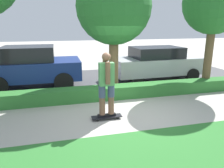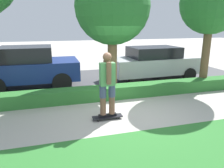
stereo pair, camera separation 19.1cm
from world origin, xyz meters
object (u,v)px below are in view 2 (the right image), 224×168
object	(u,v)px
skater_person	(107,83)
tree_far	(211,4)
parked_car_middle	(155,62)
skateboard	(108,117)
tree_mid	(112,7)
parked_car_front	(29,67)

from	to	relation	value
skater_person	tree_far	size ratio (longest dim) A/B	0.39
parked_car_middle	skater_person	bearing A→B (deg)	-133.06
skateboard	tree_mid	distance (m)	3.87
skateboard	skater_person	world-z (taller)	skater_person
parked_car_middle	tree_far	bearing A→B (deg)	-59.28
skateboard	skater_person	size ratio (longest dim) A/B	0.48
tree_far	parked_car_front	xyz separation A→B (m)	(-6.85, 1.89, -2.41)
tree_mid	tree_far	bearing A→B (deg)	-4.56
skateboard	tree_mid	xyz separation A→B (m)	(0.79, 2.25, 3.05)
skater_person	skateboard	bearing A→B (deg)	-159.44
tree_mid	parked_car_middle	size ratio (longest dim) A/B	1.02
skateboard	parked_car_front	world-z (taller)	parked_car_front
skater_person	tree_far	bearing A→B (deg)	22.95
tree_far	tree_mid	bearing A→B (deg)	175.44
tree_far	parked_car_front	size ratio (longest dim) A/B	1.18
tree_mid	parked_car_front	xyz separation A→B (m)	(-3.04, 1.59, -2.23)
skater_person	tree_far	xyz separation A→B (m)	(4.60, 1.95, 2.26)
skateboard	tree_far	size ratio (longest dim) A/B	0.19
skateboard	parked_car_front	xyz separation A→B (m)	(-2.25, 3.84, 0.82)
skater_person	parked_car_middle	size ratio (longest dim) A/B	0.41
skater_person	tree_mid	distance (m)	3.17
tree_far	parked_car_front	world-z (taller)	tree_far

